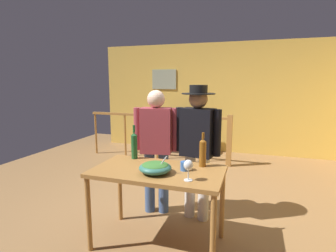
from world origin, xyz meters
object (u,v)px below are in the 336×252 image
object	(u,v)px
wine_bottle_green	(134,145)
person_standing_right	(197,141)
wine_glass	(188,166)
mug_blue	(185,166)
serving_table	(158,178)
salad_bowl	(155,167)
tv_console	(187,142)
framed_picture	(164,79)
person_standing_left	(156,142)
stair_railing	(180,131)
wine_bottle_amber	(203,152)
flat_screen_tv	(187,120)

from	to	relation	value
wine_bottle_green	person_standing_right	distance (m)	0.75
wine_glass	mug_blue	bearing A→B (deg)	110.69
serving_table	wine_bottle_green	xyz separation A→B (m)	(-0.39, 0.28, 0.25)
salad_bowl	person_standing_right	world-z (taller)	person_standing_right
wine_glass	wine_bottle_green	xyz separation A→B (m)	(-0.75, 0.47, 0.02)
wine_glass	wine_bottle_green	size ratio (longest dim) A/B	0.49
tv_console	wine_glass	bearing A→B (deg)	-75.85
framed_picture	wine_glass	size ratio (longest dim) A/B	3.27
serving_table	person_standing_left	distance (m)	0.73
wine_bottle_green	person_standing_left	distance (m)	0.40
stair_railing	wine_bottle_green	distance (m)	2.61
tv_console	serving_table	size ratio (longest dim) A/B	0.69
wine_bottle_amber	mug_blue	world-z (taller)	wine_bottle_amber
tv_console	wine_bottle_green	size ratio (longest dim) A/B	2.32
tv_console	wine_glass	xyz separation A→B (m)	(0.97, -3.85, 0.69)
stair_railing	wine_bottle_amber	world-z (taller)	wine_bottle_amber
person_standing_left	person_standing_right	distance (m)	0.53
wine_bottle_amber	wine_bottle_green	distance (m)	0.79
person_standing_right	tv_console	bearing A→B (deg)	-62.73
wine_bottle_amber	person_standing_right	bearing A→B (deg)	109.11
salad_bowl	wine_glass	bearing A→B (deg)	-14.34
stair_railing	person_standing_left	distance (m)	2.24
flat_screen_tv	salad_bowl	xyz separation A→B (m)	(0.62, -3.73, 0.10)
framed_picture	mug_blue	size ratio (longest dim) A/B	4.97
tv_console	wine_glass	world-z (taller)	wine_glass
framed_picture	serving_table	xyz separation A→B (m)	(1.30, -3.94, -1.01)
tv_console	person_standing_left	distance (m)	3.10
stair_railing	serving_table	size ratio (longest dim) A/B	2.41
serving_table	wine_bottle_amber	world-z (taller)	wine_bottle_amber
mug_blue	serving_table	bearing A→B (deg)	-167.07
stair_railing	serving_table	distance (m)	2.92
wine_glass	flat_screen_tv	bearing A→B (deg)	104.26
framed_picture	tv_console	world-z (taller)	framed_picture
wine_bottle_amber	mug_blue	xyz separation A→B (m)	(-0.14, -0.18, -0.11)
salad_bowl	person_standing_left	size ratio (longest dim) A/B	0.20
framed_picture	person_standing_left	distance (m)	3.54
person_standing_right	serving_table	bearing A→B (deg)	79.12
serving_table	wine_glass	size ratio (longest dim) A/B	6.87
framed_picture	tv_console	distance (m)	1.65
stair_railing	framed_picture	bearing A→B (deg)	123.90
wine_bottle_amber	person_standing_right	xyz separation A→B (m)	(-0.14, 0.41, 0.01)
wine_bottle_green	person_standing_left	size ratio (longest dim) A/B	0.25
mug_blue	person_standing_left	bearing A→B (deg)	131.79
framed_picture	person_standing_right	distance (m)	3.72
wine_bottle_green	wine_glass	bearing A→B (deg)	-32.21
salad_bowl	person_standing_left	xyz separation A→B (m)	(-0.28, 0.76, 0.06)
framed_picture	wine_bottle_amber	bearing A→B (deg)	-65.31
wine_glass	mug_blue	size ratio (longest dim) A/B	1.52
stair_railing	person_standing_left	xyz separation A→B (m)	(0.31, -2.21, 0.26)
wine_glass	person_standing_left	size ratio (longest dim) A/B	0.12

